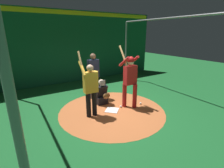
# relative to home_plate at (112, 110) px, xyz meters

# --- Properties ---
(ground_plane) EXTENTS (26.54, 26.54, 0.00)m
(ground_plane) POSITION_rel_home_plate_xyz_m (0.00, 0.00, -0.01)
(ground_plane) COLOR #195B28
(dirt_circle) EXTENTS (3.56, 3.56, 0.01)m
(dirt_circle) POSITION_rel_home_plate_xyz_m (0.00, 0.00, -0.01)
(dirt_circle) COLOR #B76033
(dirt_circle) RESTS_ON ground
(home_plate) EXTENTS (0.59, 0.59, 0.01)m
(home_plate) POSITION_rel_home_plate_xyz_m (0.00, 0.00, 0.00)
(home_plate) COLOR white
(home_plate) RESTS_ON dirt_circle
(batter) EXTENTS (0.68, 0.49, 2.15)m
(batter) POSITION_rel_home_plate_xyz_m (0.07, 0.68, 1.09)
(batter) COLOR maroon
(batter) RESTS_ON ground
(catcher) EXTENTS (0.58, 0.40, 0.95)m
(catcher) POSITION_rel_home_plate_xyz_m (-0.68, -0.03, 0.36)
(catcher) COLOR black
(catcher) RESTS_ON ground
(umpire) EXTENTS (0.23, 0.49, 1.81)m
(umpire) POSITION_rel_home_plate_xyz_m (-1.36, -0.01, 1.01)
(umpire) COLOR #4C4C51
(umpire) RESTS_ON ground
(visitor) EXTENTS (0.55, 0.50, 2.04)m
(visitor) POSITION_rel_home_plate_xyz_m (-0.03, -0.76, 0.95)
(visitor) COLOR black
(visitor) RESTS_ON ground
(back_wall) EXTENTS (0.22, 10.54, 3.65)m
(back_wall) POSITION_rel_home_plate_xyz_m (-4.24, 0.00, 1.82)
(back_wall) COLOR #145133
(back_wall) RESTS_ON ground
(cage_frame) EXTENTS (6.06, 5.61, 3.13)m
(cage_frame) POSITION_rel_home_plate_xyz_m (0.00, 0.00, 2.19)
(cage_frame) COLOR gray
(cage_frame) RESTS_ON ground
(baseball_0) EXTENTS (0.07, 0.07, 0.07)m
(baseball_0) POSITION_rel_home_plate_xyz_m (0.14, 1.17, 0.03)
(baseball_0) COLOR white
(baseball_0) RESTS_ON dirt_circle
(baseball_1) EXTENTS (0.07, 0.07, 0.07)m
(baseball_1) POSITION_rel_home_plate_xyz_m (-0.02, 0.38, 0.03)
(baseball_1) COLOR white
(baseball_1) RESTS_ON dirt_circle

